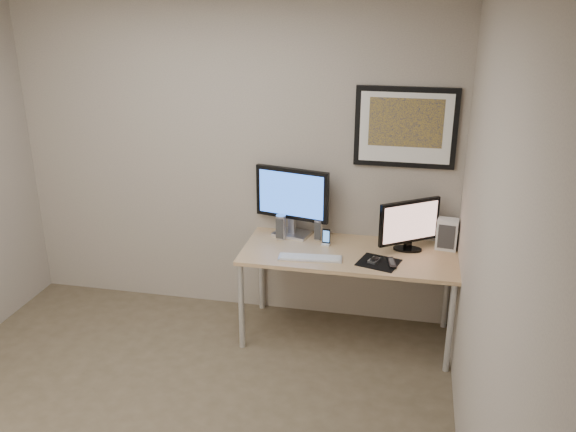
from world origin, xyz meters
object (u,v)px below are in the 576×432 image
desk (349,260)px  phone_dock (326,237)px  speaker_left (281,227)px  keyboard (310,258)px  monitor_large (292,199)px  fan_unit (447,234)px  monitor_tv (409,224)px  framed_art (406,127)px  speaker_right (318,230)px

desk → phone_dock: 0.25m
speaker_left → phone_dock: size_ratio=1.48×
desk → speaker_left: speaker_left is taller
phone_dock → keyboard: size_ratio=0.29×
monitor_large → speaker_left: monitor_large is taller
speaker_left → fan_unit: 1.27m
monitor_large → monitor_tv: (0.91, -0.12, -0.09)m
speaker_left → keyboard: (0.29, -0.33, -0.09)m
speaker_left → keyboard: size_ratio=0.42×
keyboard → desk: bearing=29.2°
desk → keyboard: 0.33m
monitor_tv → framed_art: bearing=75.7°
desk → speaker_left: size_ratio=8.17×
speaker_left → keyboard: 0.45m
framed_art → speaker_left: framed_art is taller
phone_dock → desk: bearing=-20.6°
monitor_tv → monitor_large: bearing=137.8°
keyboard → fan_unit: size_ratio=1.96×
desk → monitor_tv: size_ratio=3.71×
desk → speaker_right: speaker_right is taller
monitor_tv → fan_unit: size_ratio=1.82×
desk → fan_unit: (0.71, 0.21, 0.18)m
framed_art → speaker_right: framed_art is taller
monitor_large → phone_dock: size_ratio=4.53×
framed_art → fan_unit: 0.86m
desk → speaker_left: (-0.56, 0.15, 0.16)m
framed_art → speaker_left: 1.22m
monitor_tv → fan_unit: monitor_tv is taller
framed_art → monitor_tv: size_ratio=1.74×
speaker_right → fan_unit: size_ratio=0.70×
fan_unit → speaker_right: bearing=-171.4°
speaker_left → monitor_large: bearing=55.9°
framed_art → keyboard: (-0.61, -0.51, -0.88)m
framed_art → phone_dock: bearing=-156.3°
monitor_large → phone_dock: 0.41m
monitor_tv → keyboard: monitor_tv is taller
framed_art → keyboard: bearing=-140.2°
desk → fan_unit: 0.77m
monitor_large → phone_dock: (0.30, -0.15, -0.24)m
desk → phone_dock: bearing=152.9°
phone_dock → keyboard: 0.29m
framed_art → fan_unit: (0.36, -0.12, -0.77)m
monitor_tv → speaker_right: bearing=139.6°
framed_art → speaker_left: size_ratio=3.83×
monitor_large → speaker_right: (0.22, -0.05, -0.22)m
fan_unit → monitor_tv: bearing=-155.0°
monitor_large → fan_unit: bearing=11.3°
phone_dock → monitor_tv: bearing=9.0°
speaker_right → keyboard: size_ratio=0.36×
monitor_tv → speaker_right: monitor_tv is taller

